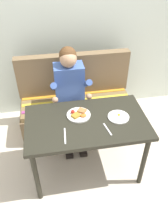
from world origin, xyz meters
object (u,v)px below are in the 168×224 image
object	(u,v)px
plate_eggs	(118,117)
fork	(108,129)
plate_breakfast	(79,115)
couch	(76,106)
knife	(65,136)
table	(87,127)
person	(70,88)

from	to	relation	value
plate_eggs	fork	size ratio (longest dim) A/B	1.25
plate_breakfast	plate_eggs	size ratio (longest dim) A/B	1.12
plate_breakfast	fork	bearing A→B (deg)	-46.48
couch	plate_eggs	xyz separation A→B (m)	(0.32, -0.77, 0.41)
fork	knife	world-z (taller)	same
couch	table	bearing A→B (deg)	-90.00
person	plate_eggs	bearing A→B (deg)	-55.59
person	table	bearing A→B (deg)	-81.44
couch	plate_breakfast	size ratio (longest dim) A/B	6.03
fork	knife	size ratio (longest dim) A/B	0.85
person	fork	size ratio (longest dim) A/B	7.13
table	person	world-z (taller)	person
plate_breakfast	plate_eggs	bearing A→B (deg)	-14.31
knife	plate_breakfast	bearing A→B (deg)	62.06
plate_breakfast	plate_eggs	xyz separation A→B (m)	(0.38, -0.10, -0.00)
plate_eggs	fork	bearing A→B (deg)	-134.96
couch	person	bearing A→B (deg)	-116.92
person	knife	world-z (taller)	person
couch	plate_eggs	distance (m)	0.93
plate_breakfast	knife	size ratio (longest dim) A/B	1.19
couch	plate_breakfast	world-z (taller)	couch
table	plate_eggs	xyz separation A→B (m)	(0.32, -0.01, 0.09)
couch	fork	distance (m)	1.02
table	couch	world-z (taller)	couch
table	couch	distance (m)	0.83
person	plate_eggs	distance (m)	0.72
plate_breakfast	fork	world-z (taller)	plate_breakfast
fork	plate_eggs	bearing A→B (deg)	33.78
couch	fork	world-z (taller)	couch
person	knife	xyz separation A→B (m)	(-0.14, -0.76, -0.01)
plate_breakfast	plate_eggs	world-z (taller)	plate_breakfast
plate_eggs	fork	xyz separation A→B (m)	(-0.15, -0.15, -0.01)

